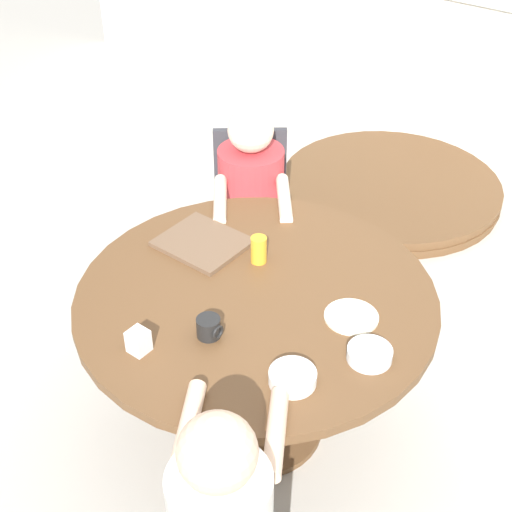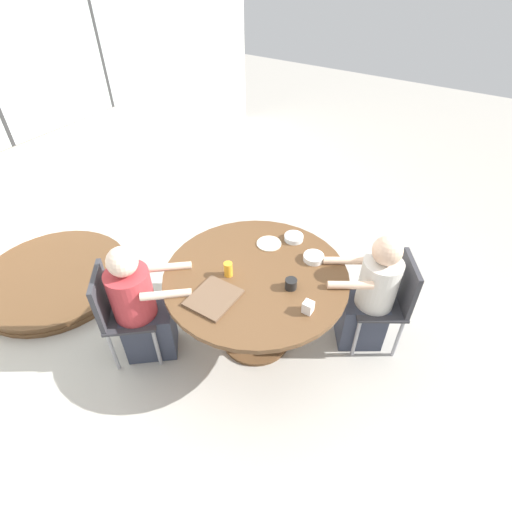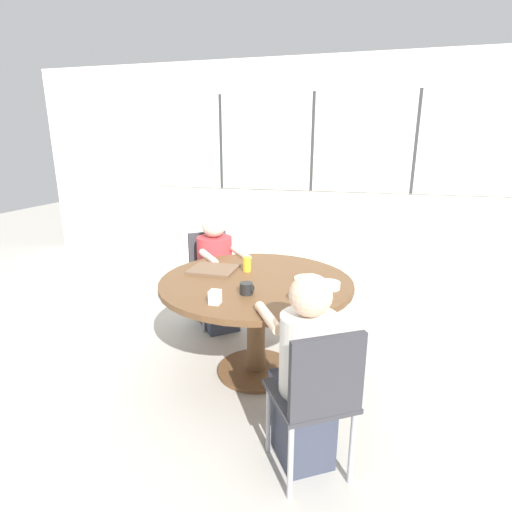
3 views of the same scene
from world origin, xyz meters
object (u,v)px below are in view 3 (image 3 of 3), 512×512
at_px(chair_for_woman_green_shirt, 318,392).
at_px(person_woman_green_shirt, 304,378).
at_px(person_man_blue_shirt, 217,277).
at_px(bowl_cereal, 329,285).
at_px(juice_glass, 247,264).
at_px(chair_for_man_blue_shirt, 211,269).
at_px(coffee_mug, 247,288).
at_px(folded_table_stack, 261,275).
at_px(milk_carton_small, 215,297).
at_px(bowl_white_shallow, 302,296).

height_order(chair_for_woman_green_shirt, person_woman_green_shirt, person_woman_green_shirt).
bearing_deg(person_man_blue_shirt, bowl_cereal, 106.74).
xyz_separation_m(juice_glass, bowl_cereal, (0.65, -0.21, -0.04)).
xyz_separation_m(chair_for_man_blue_shirt, bowl_cereal, (1.22, -0.87, 0.25)).
bearing_deg(coffee_mug, folded_table_stack, 102.26).
distance_m(chair_for_woman_green_shirt, person_woman_green_shirt, 0.17).
bearing_deg(bowl_cereal, chair_for_woman_green_shirt, -87.38).
bearing_deg(chair_for_man_blue_shirt, coffee_mug, 82.43).
distance_m(coffee_mug, milk_carton_small, 0.25).
bearing_deg(chair_for_woman_green_shirt, person_man_blue_shirt, 93.52).
relative_size(person_man_blue_shirt, bowl_cereal, 6.98).
relative_size(chair_for_man_blue_shirt, coffee_mug, 9.42).
height_order(chair_for_woman_green_shirt, bowl_cereal, chair_for_woman_green_shirt).
height_order(juice_glass, bowl_white_shallow, juice_glass).
height_order(coffee_mug, bowl_cereal, coffee_mug).
bearing_deg(juice_glass, person_man_blue_shirt, 130.97).
xyz_separation_m(chair_for_man_blue_shirt, person_man_blue_shirt, (0.11, -0.13, -0.04)).
xyz_separation_m(person_man_blue_shirt, bowl_white_shallow, (0.96, -0.99, 0.29)).
height_order(chair_for_man_blue_shirt, bowl_white_shallow, chair_for_man_blue_shirt).
xyz_separation_m(person_man_blue_shirt, coffee_mug, (0.59, -0.99, 0.31)).
distance_m(milk_carton_small, bowl_cereal, 0.80).
distance_m(bowl_white_shallow, folded_table_stack, 2.64).
distance_m(chair_for_man_blue_shirt, bowl_white_shallow, 1.57).
distance_m(chair_for_woman_green_shirt, milk_carton_small, 0.86).
height_order(coffee_mug, juice_glass, juice_glass).
xyz_separation_m(milk_carton_small, bowl_white_shallow, (0.51, 0.21, -0.02)).
xyz_separation_m(person_woman_green_shirt, juice_glass, (-0.60, 0.94, 0.31)).
height_order(juice_glass, milk_carton_small, juice_glass).
relative_size(juice_glass, bowl_white_shallow, 0.72).
xyz_separation_m(chair_for_man_blue_shirt, bowl_white_shallow, (1.07, -1.12, 0.26)).
height_order(chair_for_man_blue_shirt, milk_carton_small, chair_for_man_blue_shirt).
relative_size(juice_glass, milk_carton_small, 1.33).
height_order(bowl_cereal, folded_table_stack, bowl_cereal).
bearing_deg(juice_glass, chair_for_woman_green_shirt, -57.57).
height_order(juice_glass, folded_table_stack, juice_glass).
bearing_deg(bowl_white_shallow, milk_carton_small, -157.87).
distance_m(person_man_blue_shirt, bowl_cereal, 1.36).
relative_size(chair_for_woman_green_shirt, chair_for_man_blue_shirt, 1.00).
xyz_separation_m(bowl_white_shallow, bowl_cereal, (0.14, 0.25, -0.00)).
relative_size(coffee_mug, bowl_cereal, 0.59).
xyz_separation_m(person_woman_green_shirt, coffee_mug, (-0.47, 0.48, 0.30)).
height_order(chair_for_woman_green_shirt, chair_for_man_blue_shirt, same).
distance_m(coffee_mug, bowl_cereal, 0.57).
bearing_deg(person_woman_green_shirt, person_man_blue_shirt, 93.85).
relative_size(person_woman_green_shirt, bowl_cereal, 7.04).
xyz_separation_m(juice_glass, folded_table_stack, (-0.38, 1.92, -0.76)).
bearing_deg(folded_table_stack, person_man_blue_shirt, -93.20).
bearing_deg(chair_for_woman_green_shirt, person_woman_green_shirt, 90.00).
relative_size(juice_glass, folded_table_stack, 0.08).
relative_size(chair_for_woman_green_shirt, folded_table_stack, 0.61).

